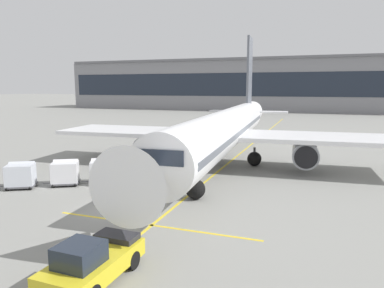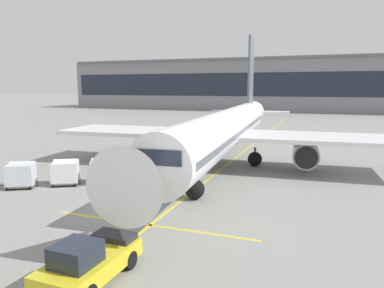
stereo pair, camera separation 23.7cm
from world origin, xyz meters
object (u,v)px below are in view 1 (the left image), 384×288
object	(u,v)px
safety_cone_engine_keepout	(169,161)
safety_cone_wingtip	(169,162)
baggage_cart_third	(21,175)
ground_crew_by_carts	(93,170)
pushback_tug	(92,262)
ground_crew_by_loader	(119,174)
baggage_cart_lead	(103,171)
parked_airplane	(226,130)
baggage_cart_second	(65,172)
belt_loader	(149,168)

from	to	relation	value
safety_cone_engine_keepout	safety_cone_wingtip	xyz separation A→B (m)	(0.17, -0.41, -0.04)
baggage_cart_third	safety_cone_engine_keepout	bearing A→B (deg)	57.22
safety_cone_wingtip	ground_crew_by_carts	bearing A→B (deg)	-113.08
pushback_tug	ground_crew_by_loader	bearing A→B (deg)	116.73
baggage_cart_lead	baggage_cart_third	bearing A→B (deg)	-147.52
safety_cone_wingtip	parked_airplane	bearing A→B (deg)	18.50
ground_crew_by_loader	safety_cone_engine_keepout	bearing A→B (deg)	86.46
baggage_cart_second	safety_cone_wingtip	bearing A→B (deg)	61.80
parked_airplane	safety_cone_wingtip	bearing A→B (deg)	-161.50
safety_cone_engine_keepout	baggage_cart_second	bearing A→B (deg)	-116.33
belt_loader	safety_cone_engine_keepout	distance (m)	5.57
ground_crew_by_carts	parked_airplane	bearing A→B (deg)	48.19
ground_crew_by_carts	safety_cone_engine_keepout	distance (m)	8.59
baggage_cart_second	ground_crew_by_loader	bearing A→B (deg)	14.08
ground_crew_by_loader	safety_cone_wingtip	bearing A→B (deg)	85.07
baggage_cart_second	baggage_cart_third	distance (m)	3.14
ground_crew_by_carts	baggage_cart_second	bearing A→B (deg)	-138.79
ground_crew_by_loader	ground_crew_by_carts	world-z (taller)	same
baggage_cart_lead	safety_cone_wingtip	bearing A→B (deg)	72.89
parked_airplane	safety_cone_engine_keepout	distance (m)	6.23
parked_airplane	baggage_cart_third	distance (m)	17.80
pushback_tug	safety_cone_engine_keepout	xyz separation A→B (m)	(-5.61, 20.51, -0.46)
belt_loader	safety_cone_engine_keepout	world-z (taller)	belt_loader
baggage_cart_second	baggage_cart_lead	bearing A→B (deg)	29.44
baggage_cart_lead	ground_crew_by_loader	world-z (taller)	baggage_cart_lead
belt_loader	ground_crew_by_loader	bearing A→B (deg)	-111.74
baggage_cart_second	pushback_tug	size ratio (longest dim) A/B	0.62
baggage_cart_second	ground_crew_by_loader	distance (m)	4.25
belt_loader	ground_crew_by_carts	distance (m)	4.45
baggage_cart_second	pushback_tug	distance (m)	15.13
baggage_cart_lead	safety_cone_wingtip	world-z (taller)	baggage_cart_lead
parked_airplane	safety_cone_wingtip	distance (m)	6.21
baggage_cart_second	safety_cone_wingtip	size ratio (longest dim) A/B	4.08
ground_crew_by_carts	baggage_cart_third	bearing A→B (deg)	-142.37
parked_airplane	ground_crew_by_carts	size ratio (longest dim) A/B	24.18
safety_cone_engine_keepout	safety_cone_wingtip	bearing A→B (deg)	-67.41
parked_airplane	baggage_cart_lead	xyz separation A→B (m)	(-7.40, -9.27, -2.48)
pushback_tug	safety_cone_engine_keepout	distance (m)	21.26
baggage_cart_lead	safety_cone_wingtip	distance (m)	7.95
ground_crew_by_loader	belt_loader	bearing A→B (deg)	68.26
ground_crew_by_loader	safety_cone_wingtip	xyz separation A→B (m)	(0.69, 7.94, -0.67)
safety_cone_engine_keepout	safety_cone_wingtip	distance (m)	0.44
pushback_tug	ground_crew_by_carts	distance (m)	15.22
safety_cone_wingtip	pushback_tug	bearing A→B (deg)	-74.85
baggage_cart_second	belt_loader	bearing A→B (deg)	36.38
ground_crew_by_loader	ground_crew_by_carts	xyz separation A→B (m)	(-2.55, 0.35, 0.00)
pushback_tug	ground_crew_by_carts	world-z (taller)	pushback_tug
parked_airplane	baggage_cart_third	world-z (taller)	parked_airplane
baggage_cart_lead	safety_cone_engine_keepout	size ratio (longest dim) A/B	3.64
belt_loader	baggage_cart_third	size ratio (longest dim) A/B	1.87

